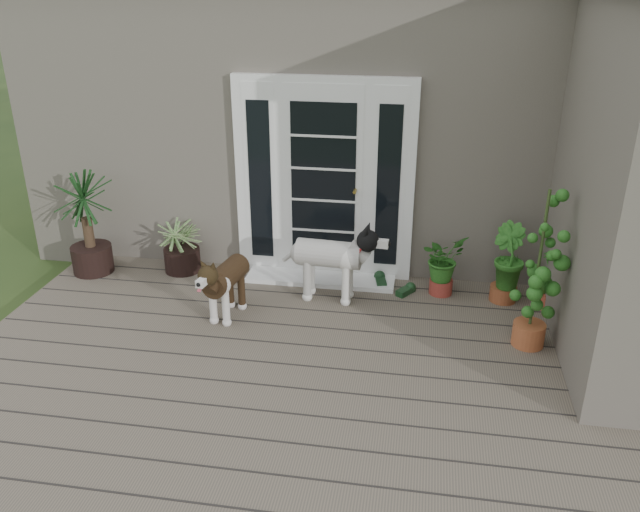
# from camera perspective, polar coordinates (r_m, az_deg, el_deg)

# --- Properties ---
(deck) EXTENTS (6.20, 4.60, 0.12)m
(deck) POSITION_cam_1_polar(r_m,az_deg,el_deg) (5.36, -1.35, -12.18)
(deck) COLOR #6B5B4C
(deck) RESTS_ON ground
(house_main) EXTENTS (7.40, 4.00, 3.10)m
(house_main) POSITION_cam_1_polar(r_m,az_deg,el_deg) (8.70, 3.88, 12.80)
(house_main) COLOR #665E54
(house_main) RESTS_ON ground
(door_unit) EXTENTS (1.90, 0.14, 2.15)m
(door_unit) POSITION_cam_1_polar(r_m,az_deg,el_deg) (6.84, 0.35, 6.70)
(door_unit) COLOR white
(door_unit) RESTS_ON deck
(door_step) EXTENTS (1.60, 0.40, 0.05)m
(door_step) POSITION_cam_1_polar(r_m,az_deg,el_deg) (7.04, 0.07, -1.97)
(door_step) COLOR white
(door_step) RESTS_ON deck
(brindle_dog) EXTENTS (0.45, 0.80, 0.63)m
(brindle_dog) POSITION_cam_1_polar(r_m,az_deg,el_deg) (6.27, -8.23, -2.71)
(brindle_dog) COLOR #3C2715
(brindle_dog) RESTS_ON deck
(white_dog) EXTENTS (0.91, 0.44, 0.73)m
(white_dog) POSITION_cam_1_polar(r_m,az_deg,el_deg) (6.51, 0.78, -0.90)
(white_dog) COLOR white
(white_dog) RESTS_ON deck
(spider_plant) EXTENTS (0.69, 0.69, 0.71)m
(spider_plant) POSITION_cam_1_polar(r_m,az_deg,el_deg) (7.31, -12.19, 1.29)
(spider_plant) COLOR #8CB26D
(spider_plant) RESTS_ON deck
(yucca) EXTENTS (0.88, 0.88, 1.21)m
(yucca) POSITION_cam_1_polar(r_m,az_deg,el_deg) (7.47, -19.90, 2.94)
(yucca) COLOR black
(yucca) RESTS_ON deck
(herb_a) EXTENTS (0.63, 0.63, 0.57)m
(herb_a) POSITION_cam_1_polar(r_m,az_deg,el_deg) (6.77, 10.73, -1.09)
(herb_a) COLOR #1C5718
(herb_a) RESTS_ON deck
(herb_b) EXTENTS (0.55, 0.55, 0.60)m
(herb_b) POSITION_cam_1_polar(r_m,az_deg,el_deg) (6.77, 16.05, -1.48)
(herb_b) COLOR #1B5D1A
(herb_b) RESTS_ON deck
(herb_c) EXTENTS (0.37, 0.37, 0.55)m
(herb_c) POSITION_cam_1_polar(r_m,az_deg,el_deg) (6.81, 19.79, -2.07)
(herb_c) COLOR #1C5618
(herb_c) RESTS_ON deck
(sapling) EXTENTS (0.53, 0.53, 1.52)m
(sapling) POSITION_cam_1_polar(r_m,az_deg,el_deg) (5.84, 18.71, -1.02)
(sapling) COLOR #2E651C
(sapling) RESTS_ON deck
(clog_left) EXTENTS (0.20, 0.34, 0.09)m
(clog_left) POSITION_cam_1_polar(r_m,az_deg,el_deg) (6.97, 5.36, -2.18)
(clog_left) COLOR #143218
(clog_left) RESTS_ON deck
(clog_right) EXTENTS (0.26, 0.30, 0.08)m
(clog_right) POSITION_cam_1_polar(r_m,az_deg,el_deg) (6.81, 7.57, -3.00)
(clog_right) COLOR #153619
(clog_right) RESTS_ON deck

